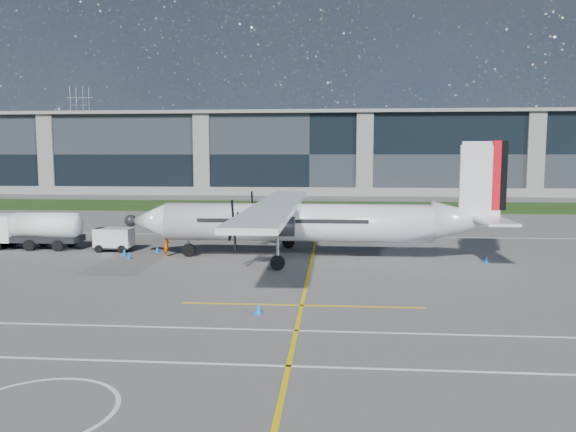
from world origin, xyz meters
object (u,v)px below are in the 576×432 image
(fuel_tanker_truck, at_px, (28,230))
(safety_cone_tail, at_px, (486,259))
(pylon_west, at_px, (81,132))
(baggage_tug, at_px, (114,240))
(turboprop_aircraft, at_px, (311,200))
(safety_cone_nose_port, at_px, (129,255))
(safety_cone_fwd, at_px, (124,252))
(safety_cone_portwing, at_px, (258,309))
(ground_crew_person, at_px, (166,243))
(safety_cone_nose_stbd, at_px, (157,249))

(fuel_tanker_truck, height_order, safety_cone_tail, fuel_tanker_truck)
(pylon_west, height_order, baggage_tug, pylon_west)
(turboprop_aircraft, height_order, fuel_tanker_truck, turboprop_aircraft)
(turboprop_aircraft, height_order, baggage_tug, turboprop_aircraft)
(turboprop_aircraft, xyz_separation_m, fuel_tanker_truck, (-22.45, 2.43, -2.73))
(safety_cone_nose_port, height_order, safety_cone_fwd, same)
(pylon_west, xyz_separation_m, safety_cone_portwing, (81.08, -157.65, -14.75))
(baggage_tug, bearing_deg, pylon_west, 115.58)
(pylon_west, xyz_separation_m, fuel_tanker_truck, (60.49, -140.86, -13.56))
(ground_crew_person, height_order, safety_cone_nose_port, ground_crew_person)
(pylon_west, xyz_separation_m, baggage_tug, (67.72, -141.47, -14.11))
(fuel_tanker_truck, height_order, safety_cone_portwing, fuel_tanker_truck)
(turboprop_aircraft, bearing_deg, safety_cone_fwd, 179.80)
(fuel_tanker_truck, height_order, baggage_tug, fuel_tanker_truck)
(pylon_west, distance_m, safety_cone_portwing, 177.89)
(fuel_tanker_truck, bearing_deg, baggage_tug, -4.86)
(fuel_tanker_truck, xyz_separation_m, safety_cone_portwing, (20.58, -16.80, -1.19))
(safety_cone_nose_stbd, relative_size, safety_cone_fwd, 1.00)
(safety_cone_nose_port, distance_m, safety_cone_portwing, 17.18)
(safety_cone_portwing, xyz_separation_m, safety_cone_fwd, (-11.89, 14.41, 0.00))
(fuel_tanker_truck, bearing_deg, ground_crew_person, -11.95)
(turboprop_aircraft, xyz_separation_m, safety_cone_tail, (12.01, -0.70, -3.92))
(fuel_tanker_truck, bearing_deg, pylon_west, 113.24)
(safety_cone_nose_port, bearing_deg, fuel_tanker_truck, 159.16)
(ground_crew_person, height_order, safety_cone_fwd, ground_crew_person)
(safety_cone_nose_stbd, bearing_deg, safety_cone_nose_port, -111.39)
(safety_cone_fwd, bearing_deg, safety_cone_portwing, -50.48)
(safety_cone_portwing, bearing_deg, safety_cone_tail, 44.54)
(fuel_tanker_truck, relative_size, baggage_tug, 2.59)
(safety_cone_portwing, height_order, safety_cone_fwd, same)
(baggage_tug, xyz_separation_m, safety_cone_nose_port, (2.31, -3.02, -0.64))
(baggage_tug, relative_size, safety_cone_nose_stbd, 5.91)
(turboprop_aircraft, distance_m, ground_crew_person, 11.00)
(turboprop_aircraft, xyz_separation_m, baggage_tug, (-15.22, 1.82, -3.28))
(baggage_tug, height_order, safety_cone_fwd, baggage_tug)
(baggage_tug, relative_size, safety_cone_nose_port, 5.91)
(turboprop_aircraft, height_order, safety_cone_nose_stbd, turboprop_aircraft)
(baggage_tug, xyz_separation_m, safety_cone_portwing, (13.35, -16.18, -0.64))
(turboprop_aircraft, bearing_deg, fuel_tanker_truck, 173.82)
(safety_cone_portwing, xyz_separation_m, safety_cone_tail, (13.88, 13.66, 0.00))
(baggage_tug, bearing_deg, safety_cone_tail, -5.28)
(baggage_tug, relative_size, safety_cone_tail, 5.91)
(turboprop_aircraft, bearing_deg, safety_cone_nose_port, -174.69)
(turboprop_aircraft, xyz_separation_m, safety_cone_nose_stbd, (-11.79, 1.67, -3.92))
(safety_cone_nose_port, xyz_separation_m, safety_cone_tail, (24.93, 0.50, 0.00))
(safety_cone_tail, bearing_deg, turboprop_aircraft, 176.65)
(turboprop_aircraft, relative_size, safety_cone_fwd, 55.55)
(safety_cone_fwd, bearing_deg, turboprop_aircraft, -0.20)
(pylon_west, distance_m, fuel_tanker_truck, 153.90)
(pylon_west, height_order, fuel_tanker_truck, pylon_west)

